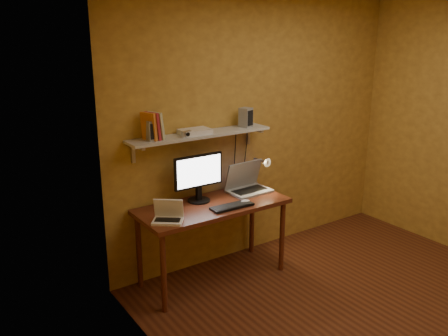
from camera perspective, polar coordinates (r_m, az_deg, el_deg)
room at (r=3.79m, az=19.62°, el=0.38°), size 3.44×3.24×2.64m
desk at (r=4.36m, az=-1.35°, el=-5.41°), size 1.40×0.60×0.75m
wall_shelf at (r=4.31m, az=-2.82°, el=4.00°), size 1.40×0.25×0.21m
monitor at (r=4.32m, az=-3.08°, el=-0.91°), size 0.49×0.21×0.44m
laptop at (r=4.65m, az=2.73°, el=-1.87°), size 0.42×0.31×0.29m
netbook at (r=3.96m, az=-6.74°, el=-5.65°), size 0.30×0.29×0.19m
keyboard at (r=4.24m, az=0.97°, el=-4.64°), size 0.40×0.14×0.02m
mouse at (r=4.34m, az=2.57°, el=-4.05°), size 0.10×0.08×0.03m
desk_lamp at (r=4.72m, az=4.53°, el=0.07°), size 0.09×0.23×0.38m
speaker_left at (r=4.05m, az=-8.59°, el=4.50°), size 0.10×0.10×0.17m
speaker_right at (r=4.56m, az=2.63°, el=6.10°), size 0.13×0.13×0.19m
books at (r=4.06m, az=-8.61°, el=5.01°), size 0.17×0.17×0.24m
shelf_camera at (r=4.14m, az=-4.53°, el=4.10°), size 0.10×0.05×0.06m
router at (r=4.27m, az=-3.51°, el=4.41°), size 0.28×0.19×0.05m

